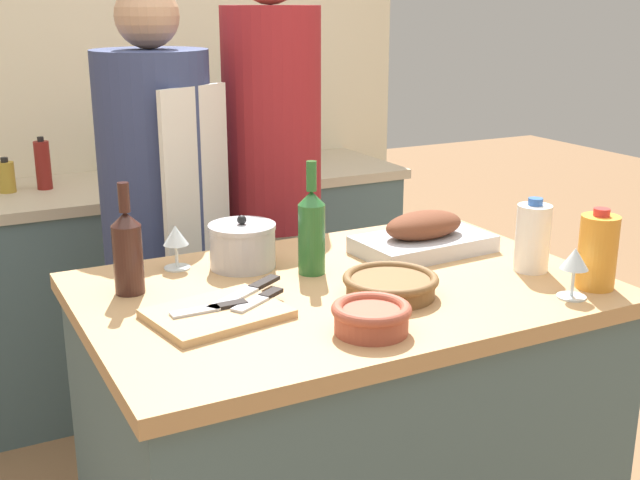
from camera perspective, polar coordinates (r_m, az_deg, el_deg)
kitchen_island at (r=2.14m, az=1.59°, el=-15.10°), size 1.23×0.83×0.94m
back_counter at (r=3.46m, az=-11.00°, el=-3.02°), size 2.07×0.60×0.90m
back_wall at (r=3.62m, az=-13.36°, el=11.11°), size 2.57×0.10×2.55m
roasting_pan at (r=2.19m, az=7.37°, el=0.24°), size 0.37×0.23×0.11m
wicker_basket at (r=1.86m, az=5.04°, el=-3.16°), size 0.22×0.22×0.05m
cutting_board at (r=1.75m, az=-7.32°, el=-5.21°), size 0.31×0.26×0.02m
stock_pot at (r=2.05m, az=-5.54°, el=-0.40°), size 0.17×0.17×0.14m
mixing_bowl at (r=1.66m, az=3.67°, el=-5.46°), size 0.17×0.17×0.06m
juice_jug at (r=2.00m, az=19.14°, el=-0.77°), size 0.09×0.09×0.19m
milk_jug at (r=2.08m, az=14.89°, el=0.18°), size 0.09×0.09×0.19m
wine_bottle_green at (r=1.90m, az=-13.52°, el=-0.71°), size 0.07×0.07×0.26m
wine_bottle_dark at (r=1.98m, az=-0.60°, el=0.72°), size 0.07×0.07×0.29m
wine_glass_left at (r=2.06m, az=-10.22°, el=0.14°), size 0.07×0.07×0.11m
wine_glass_right at (r=1.91m, az=17.65°, el=-1.50°), size 0.07×0.07×0.12m
knife_chef at (r=1.84m, az=-5.16°, el=-3.62°), size 0.22×0.16×0.01m
knife_paring at (r=1.75m, az=-7.68°, el=-4.83°), size 0.17×0.03×0.01m
knife_bread at (r=1.79m, az=-4.31°, el=-4.21°), size 0.15×0.11×0.01m
stand_mixer at (r=3.47m, az=-3.57°, el=7.34°), size 0.18×0.14×0.34m
condiment_bottle_tall at (r=3.42m, az=-13.29°, el=6.14°), size 0.06×0.06×0.22m
condiment_bottle_short at (r=3.27m, az=-21.42°, el=4.21°), size 0.06×0.06×0.13m
condiment_bottle_extra at (r=3.27m, az=-19.10°, el=5.07°), size 0.06×0.06×0.20m
person_cook_aproned at (r=2.59m, az=-11.28°, el=1.00°), size 0.38×0.40×1.65m
person_cook_guest at (r=2.71m, az=-3.35°, el=3.98°), size 0.32×0.32×1.79m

